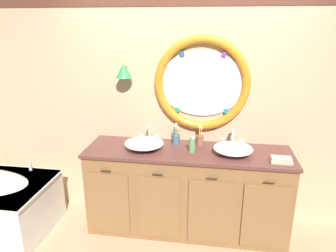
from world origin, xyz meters
The scene contains 11 objects.
ground_plane centered at (0.00, 0.00, 0.00)m, with size 14.00×14.00×0.00m, color tan.
back_wall_assembly centered at (0.01, 0.59, 1.32)m, with size 6.40×0.26×2.60m.
vanity_counter centered at (0.07, 0.26, 0.45)m, with size 2.07×0.62×0.91m.
sink_basin_left centered at (-0.37, 0.23, 0.96)m, with size 0.40×0.40×0.12m.
sink_basin_right centered at (0.51, 0.23, 0.96)m, with size 0.38×0.38×0.11m.
faucet_set_left centered at (-0.37, 0.47, 0.97)m, with size 0.22×0.12×0.18m.
faucet_set_right centered at (0.51, 0.46, 0.98)m, with size 0.24×0.15×0.17m.
toothbrush_holder_left centered at (-0.07, 0.42, 0.96)m, with size 0.09×0.09×0.22m.
toothbrush_holder_right centered at (0.18, 0.45, 0.96)m, with size 0.08×0.08×0.21m.
soap_dispenser centered at (0.12, 0.23, 0.98)m, with size 0.06×0.07×0.17m.
folded_hand_towel centered at (0.94, 0.10, 0.93)m, with size 0.19×0.12×0.05m.
Camera 1 is at (0.31, -2.62, 2.12)m, focal length 33.25 mm.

